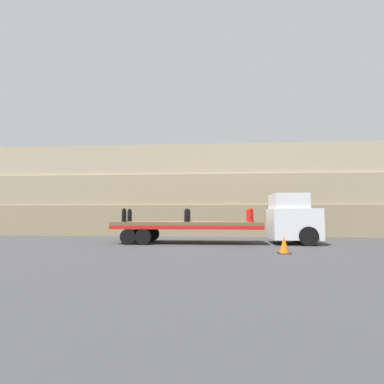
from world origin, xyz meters
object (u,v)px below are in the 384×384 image
flatbed_trailer (179,225)px  traffic_cone (284,245)px  truck_cab (294,219)px  fire_hydrant_red_near_2 (251,215)px  fire_hydrant_black_far_0 (130,215)px  fire_hydrant_black_near_1 (187,215)px  fire_hydrant_red_far_2 (249,215)px  fire_hydrant_black_near_0 (124,215)px  fire_hydrant_black_far_1 (188,215)px

flatbed_trailer → traffic_cone: bearing=-41.1°
truck_cab → fire_hydrant_red_near_2: truck_cab is taller
fire_hydrant_red_near_2 → fire_hydrant_black_far_0: bearing=171.0°
fire_hydrant_black_near_1 → fire_hydrant_red_far_2: (3.55, 1.12, 0.00)m
fire_hydrant_black_far_0 → traffic_cone: (8.00, -4.84, -1.22)m
flatbed_trailer → fire_hydrant_black_near_1: 0.93m
fire_hydrant_black_near_0 → fire_hydrant_black_near_1: 3.55m
flatbed_trailer → fire_hydrant_black_far_0: size_ratio=11.04×
flatbed_trailer → fire_hydrant_black_far_0: (-3.09, 0.56, 0.58)m
truck_cab → fire_hydrant_black_near_0: truck_cab is taller
fire_hydrant_black_far_0 → traffic_cone: fire_hydrant_black_far_0 is taller
fire_hydrant_red_far_2 → fire_hydrant_black_near_0: bearing=-171.0°
fire_hydrant_black_near_1 → fire_hydrant_black_far_1: same height
fire_hydrant_black_far_0 → traffic_cone: size_ratio=1.04×
fire_hydrant_red_near_2 → fire_hydrant_black_near_0: bearing=180.0°
fire_hydrant_black_far_1 → traffic_cone: (4.45, -4.84, -1.22)m
truck_cab → flatbed_trailer: (-6.45, 0.00, -0.39)m
fire_hydrant_black_far_0 → fire_hydrant_black_near_1: bearing=-17.6°
flatbed_trailer → fire_hydrant_black_near_1: bearing=-51.0°
truck_cab → fire_hydrant_black_far_0: (-9.54, 0.56, 0.19)m
truck_cab → fire_hydrant_black_near_0: 9.56m
traffic_cone → fire_hydrant_black_far_1: bearing=132.6°
fire_hydrant_black_near_0 → fire_hydrant_red_far_2: bearing=9.0°
truck_cab → traffic_cone: size_ratio=3.83×
truck_cab → flatbed_trailer: size_ratio=0.33×
fire_hydrant_black_far_1 → flatbed_trailer: bearing=-129.0°
fire_hydrant_black_near_1 → truck_cab: bearing=5.3°
fire_hydrant_black_near_0 → fire_hydrant_red_far_2: same height
flatbed_trailer → truck_cab: bearing=0.0°
truck_cab → fire_hydrant_black_near_0: (-9.54, -0.56, 0.19)m
fire_hydrant_black_near_1 → fire_hydrant_red_near_2: (3.55, 0.00, 0.00)m
flatbed_trailer → traffic_cone: (4.90, -4.28, -0.64)m
fire_hydrant_black_near_0 → fire_hydrant_black_far_1: 3.72m
fire_hydrant_black_far_0 → fire_hydrant_red_near_2: same height
fire_hydrant_black_near_0 → fire_hydrant_red_near_2: same height
fire_hydrant_black_far_1 → fire_hydrant_red_near_2: bearing=-17.6°
fire_hydrant_black_near_1 → fire_hydrant_black_far_1: (0.00, 1.12, 0.00)m
fire_hydrant_black_far_0 → truck_cab: bearing=-3.4°
fire_hydrant_black_near_1 → fire_hydrant_black_far_0: bearing=162.4°
flatbed_trailer → fire_hydrant_black_near_0: 3.19m
truck_cab → fire_hydrant_black_far_0: truck_cab is taller
fire_hydrant_black_near_1 → traffic_cone: (4.45, -3.71, -1.22)m
fire_hydrant_black_near_0 → fire_hydrant_black_near_1: size_ratio=1.00×
traffic_cone → fire_hydrant_black_near_1: bearing=140.1°
fire_hydrant_black_near_0 → fire_hydrant_black_far_1: size_ratio=1.00×
truck_cab → fire_hydrant_red_far_2: size_ratio=3.69×
fire_hydrant_red_near_2 → fire_hydrant_black_far_1: bearing=162.4°
fire_hydrant_black_near_1 → fire_hydrant_red_near_2: bearing=0.0°
fire_hydrant_black_near_0 → fire_hydrant_black_far_1: same height
fire_hydrant_black_far_1 → fire_hydrant_black_near_0: bearing=-162.4°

